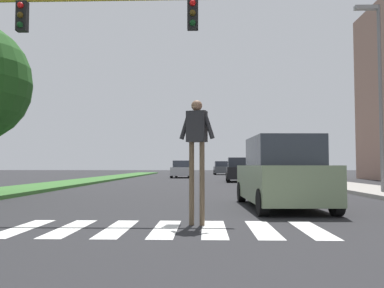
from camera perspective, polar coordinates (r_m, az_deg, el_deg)
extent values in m
plane|color=#262628|center=(29.40, 0.42, -5.34)|extent=(140.00, 140.00, 0.00)
cube|color=silver|center=(8.38, -22.84, -10.91)|extent=(0.45, 2.20, 0.01)
cube|color=silver|center=(8.05, -16.89, -11.34)|extent=(0.45, 2.20, 0.01)
cube|color=silver|center=(7.81, -10.49, -11.68)|extent=(0.45, 2.20, 0.01)
cube|color=silver|center=(7.67, -3.77, -11.88)|extent=(0.45, 2.20, 0.01)
cube|color=silver|center=(7.64, 3.12, -11.92)|extent=(0.45, 2.20, 0.01)
cube|color=silver|center=(7.71, 9.96, -11.80)|extent=(0.45, 2.20, 0.01)
cube|color=silver|center=(7.89, 16.58, -11.52)|extent=(0.45, 2.20, 0.01)
cube|color=#386B2D|center=(28.65, -15.28, -5.15)|extent=(2.89, 64.00, 0.15)
cube|color=#9E9991|center=(28.40, 17.25, -5.14)|extent=(3.00, 64.00, 0.15)
cube|color=black|center=(11.99, -22.88, 16.27)|extent=(0.28, 0.20, 0.80)
sphere|color=red|center=(11.97, -23.11, 17.62)|extent=(0.16, 0.16, 0.16)
sphere|color=#4C380F|center=(11.89, -23.13, 16.44)|extent=(0.16, 0.16, 0.16)
sphere|color=#0F3F19|center=(11.80, -23.16, 15.25)|extent=(0.16, 0.16, 0.16)
cube|color=black|center=(10.99, 0.11, 17.84)|extent=(0.28, 0.20, 0.80)
sphere|color=red|center=(10.97, 0.09, 19.33)|extent=(0.16, 0.16, 0.16)
sphere|color=#4C380F|center=(10.87, 0.09, 18.07)|extent=(0.16, 0.16, 0.16)
sphere|color=#0F3F19|center=(10.78, 0.09, 16.78)|extent=(0.16, 0.16, 0.16)
cylinder|color=slate|center=(17.83, 25.12, 6.01)|extent=(0.14, 0.14, 7.50)
cube|color=gray|center=(18.55, 23.37, 17.28)|extent=(0.90, 0.24, 0.16)
cylinder|color=brown|center=(7.99, 1.43, -5.62)|extent=(0.13, 0.13, 1.65)
cylinder|color=brown|center=(8.07, -0.05, -5.59)|extent=(0.13, 0.13, 1.65)
cube|color=#262628|center=(8.06, 0.68, 2.48)|extent=(0.44, 0.35, 0.62)
cylinder|color=#262628|center=(7.98, 2.30, 2.76)|extent=(0.28, 0.17, 0.58)
cylinder|color=#262628|center=(8.14, -0.91, 2.64)|extent=(0.28, 0.17, 0.58)
sphere|color=#8C664C|center=(8.11, 0.68, 5.44)|extent=(0.28, 0.28, 0.22)
cube|color=gray|center=(11.61, 12.48, -5.35)|extent=(2.09, 4.68, 0.96)
cube|color=#2D333D|center=(11.38, 12.69, -0.99)|extent=(1.78, 2.60, 0.79)
cylinder|color=black|center=(13.29, 7.01, -6.74)|extent=(0.25, 0.65, 0.64)
cylinder|color=black|center=(13.63, 14.33, -6.58)|extent=(0.25, 0.65, 0.64)
cylinder|color=black|center=(9.65, 9.91, -8.13)|extent=(0.25, 0.65, 0.64)
cylinder|color=black|center=(10.11, 19.75, -7.77)|extent=(0.25, 0.65, 0.64)
cube|color=black|center=(29.55, 6.69, -4.07)|extent=(1.93, 4.09, 0.84)
cube|color=#2D333D|center=(29.74, 6.66, -2.60)|extent=(1.65, 1.86, 0.69)
cylinder|color=black|center=(28.05, 8.57, -4.77)|extent=(0.24, 0.65, 0.64)
cylinder|color=black|center=(27.95, 5.18, -4.80)|extent=(0.24, 0.65, 0.64)
cylinder|color=black|center=(31.17, 8.06, -4.59)|extent=(0.24, 0.65, 0.64)
cylinder|color=black|center=(31.09, 5.01, -4.62)|extent=(0.24, 0.65, 0.64)
cube|color=#B7B7BC|center=(38.96, -1.36, -3.88)|extent=(2.03, 4.50, 0.78)
cube|color=#2D333D|center=(38.73, -1.39, -2.84)|extent=(1.69, 2.06, 0.64)
cylinder|color=black|center=(40.80, -2.24, -4.25)|extent=(0.25, 0.65, 0.64)
cylinder|color=black|center=(40.63, 0.06, -4.25)|extent=(0.25, 0.65, 0.64)
cylinder|color=black|center=(37.32, -2.91, -4.36)|extent=(0.25, 0.65, 0.64)
cylinder|color=black|center=(37.13, -0.39, -4.37)|extent=(0.25, 0.65, 0.64)
cube|color=#474C51|center=(51.71, 4.14, -3.64)|extent=(1.87, 4.57, 0.82)
cube|color=#2D333D|center=(51.93, 4.13, -2.82)|extent=(1.61, 2.07, 0.67)
cylinder|color=black|center=(49.95, 5.20, -4.01)|extent=(0.23, 0.64, 0.64)
cylinder|color=black|center=(49.85, 3.33, -4.02)|extent=(0.23, 0.64, 0.64)
cylinder|color=black|center=(53.58, 4.91, -3.95)|extent=(0.23, 0.64, 0.64)
cylinder|color=black|center=(53.49, 3.16, -3.96)|extent=(0.23, 0.64, 0.64)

